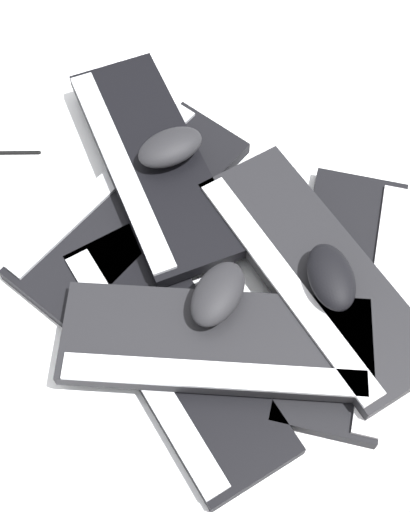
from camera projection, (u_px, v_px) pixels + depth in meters
ground_plane at (240, 258)px, 1.13m from camera, size 3.20×3.20×0.00m
keyboard_0 at (174, 350)px, 1.04m from camera, size 0.37×0.45×0.03m
keyboard_1 at (345, 297)px, 1.08m from camera, size 0.46×0.23×0.03m
keyboard_2 at (130, 207)px, 1.16m from camera, size 0.46×0.26×0.03m
keyboard_3 at (151, 161)px, 1.17m from camera, size 0.41×0.42×0.03m
keyboard_4 at (216, 343)px, 1.01m from camera, size 0.30×0.46×0.03m
keyboard_5 at (315, 271)px, 1.07m from camera, size 0.37×0.45×0.03m
mouse_0 at (218, 294)px, 1.01m from camera, size 0.11×0.07×0.04m
mouse_2 at (170, 147)px, 1.14m from camera, size 0.13×0.12×0.04m
mouse_3 at (331, 277)px, 1.02m from camera, size 0.13×0.12×0.04m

